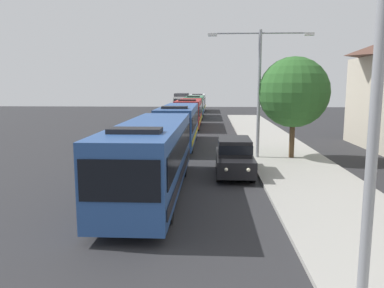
% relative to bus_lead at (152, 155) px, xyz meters
% --- Properties ---
extents(bus_lead, '(2.58, 11.38, 3.21)m').
position_rel_bus_lead_xyz_m(bus_lead, '(0.00, 0.00, 0.00)').
color(bus_lead, '#284C8C').
rests_on(bus_lead, ground_plane).
extents(bus_second_in_line, '(2.58, 10.91, 3.21)m').
position_rel_bus_lead_xyz_m(bus_second_in_line, '(-0.00, 13.22, -0.00)').
color(bus_second_in_line, '#284C8C').
rests_on(bus_second_in_line, ground_plane).
extents(bus_middle, '(2.58, 10.60, 3.21)m').
position_rel_bus_lead_xyz_m(bus_middle, '(-0.00, 26.13, -0.00)').
color(bus_middle, maroon).
rests_on(bus_middle, ground_plane).
extents(bus_fourth_in_line, '(2.58, 11.32, 3.21)m').
position_rel_bus_lead_xyz_m(bus_fourth_in_line, '(-0.00, 39.08, -0.00)').
color(bus_fourth_in_line, '#33724C').
rests_on(bus_fourth_in_line, ground_plane).
extents(bus_rear, '(2.58, 10.98, 3.21)m').
position_rel_bus_lead_xyz_m(bus_rear, '(-0.00, 52.85, -0.00)').
color(bus_rear, silver).
rests_on(bus_rear, ground_plane).
extents(white_suv, '(1.86, 4.79, 1.90)m').
position_rel_bus_lead_xyz_m(white_suv, '(3.70, 3.71, -0.66)').
color(white_suv, black).
rests_on(white_suv, ground_plane).
extents(box_truck_oncoming, '(2.35, 8.07, 3.15)m').
position_rel_bus_lead_xyz_m(box_truck_oncoming, '(-3.30, 56.32, 0.02)').
color(box_truck_oncoming, white).
rests_on(box_truck_oncoming, ground_plane).
extents(streetlamp_near, '(5.50, 0.28, 8.99)m').
position_rel_bus_lead_xyz_m(streetlamp_near, '(5.40, -8.85, 3.88)').
color(streetlamp_near, gray).
rests_on(streetlamp_near, sidewalk).
extents(streetlamp_mid, '(6.32, 0.28, 7.76)m').
position_rel_bus_lead_xyz_m(streetlamp_mid, '(5.40, 7.98, 3.28)').
color(streetlamp_mid, gray).
rests_on(streetlamp_mid, sidewalk).
extents(roadside_tree, '(4.31, 4.31, 6.20)m').
position_rel_bus_lead_xyz_m(roadside_tree, '(7.51, 7.99, 2.50)').
color(roadside_tree, '#4C3823').
rests_on(roadside_tree, sidewalk).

